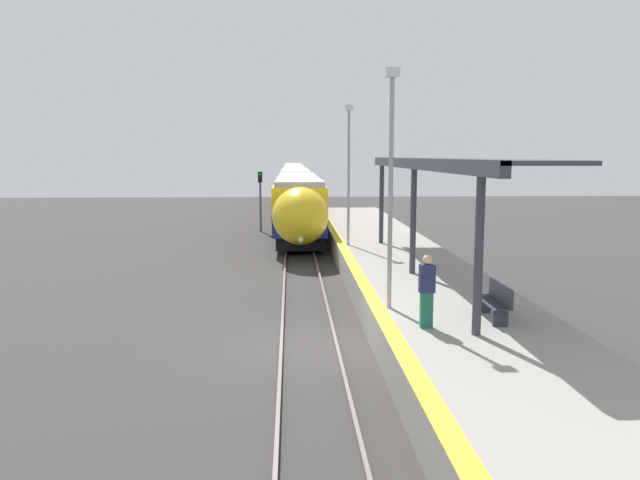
{
  "coord_description": "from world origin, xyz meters",
  "views": [
    {
      "loc": [
        -0.46,
        -15.75,
        5.01
      ],
      "look_at": [
        0.57,
        5.84,
        2.07
      ],
      "focal_mm": 35.0,
      "sensor_mm": 36.0,
      "label": 1
    }
  ],
  "objects_px": {
    "train": "(295,182)",
    "platform_bench": "(496,300)",
    "person_waiting": "(427,290)",
    "lamppost_mid": "(349,167)",
    "lamppost_near": "(391,175)",
    "railway_signal": "(260,195)"
  },
  "relations": [
    {
      "from": "train",
      "to": "platform_bench",
      "type": "bearing_deg",
      "value": -85.09
    },
    {
      "from": "person_waiting",
      "to": "lamppost_mid",
      "type": "relative_size",
      "value": 0.28
    },
    {
      "from": "lamppost_near",
      "to": "lamppost_mid",
      "type": "xyz_separation_m",
      "value": [
        0.0,
        11.69,
        0.0
      ]
    },
    {
      "from": "train",
      "to": "lamppost_near",
      "type": "relative_size",
      "value": 12.93
    },
    {
      "from": "railway_signal",
      "to": "lamppost_mid",
      "type": "bearing_deg",
      "value": -71.27
    },
    {
      "from": "railway_signal",
      "to": "lamppost_near",
      "type": "height_order",
      "value": "lamppost_near"
    },
    {
      "from": "person_waiting",
      "to": "lamppost_mid",
      "type": "bearing_deg",
      "value": 92.36
    },
    {
      "from": "person_waiting",
      "to": "platform_bench",
      "type": "bearing_deg",
      "value": 18.92
    },
    {
      "from": "platform_bench",
      "to": "person_waiting",
      "type": "bearing_deg",
      "value": -161.08
    },
    {
      "from": "train",
      "to": "lamppost_mid",
      "type": "distance_m",
      "value": 39.92
    },
    {
      "from": "platform_bench",
      "to": "lamppost_mid",
      "type": "distance_m",
      "value": 13.57
    },
    {
      "from": "lamppost_near",
      "to": "railway_signal",
      "type": "bearing_deg",
      "value": 100.29
    },
    {
      "from": "lamppost_mid",
      "to": "platform_bench",
      "type": "bearing_deg",
      "value": -79.5
    },
    {
      "from": "person_waiting",
      "to": "lamppost_mid",
      "type": "xyz_separation_m",
      "value": [
        -0.56,
        13.64,
        2.59
      ]
    },
    {
      "from": "train",
      "to": "railway_signal",
      "type": "xyz_separation_m",
      "value": [
        -2.44,
        -26.33,
        0.31
      ]
    },
    {
      "from": "lamppost_near",
      "to": "platform_bench",
      "type": "bearing_deg",
      "value": -28.77
    },
    {
      "from": "lamppost_near",
      "to": "train",
      "type": "bearing_deg",
      "value": 92.37
    },
    {
      "from": "train",
      "to": "lamppost_mid",
      "type": "height_order",
      "value": "lamppost_mid"
    },
    {
      "from": "lamppost_near",
      "to": "lamppost_mid",
      "type": "relative_size",
      "value": 1.0
    },
    {
      "from": "railway_signal",
      "to": "platform_bench",
      "type": "bearing_deg",
      "value": -75.24
    },
    {
      "from": "railway_signal",
      "to": "lamppost_near",
      "type": "xyz_separation_m",
      "value": [
        4.56,
        -25.14,
        2.07
      ]
    },
    {
      "from": "train",
      "to": "railway_signal",
      "type": "relative_size",
      "value": 20.24
    }
  ]
}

